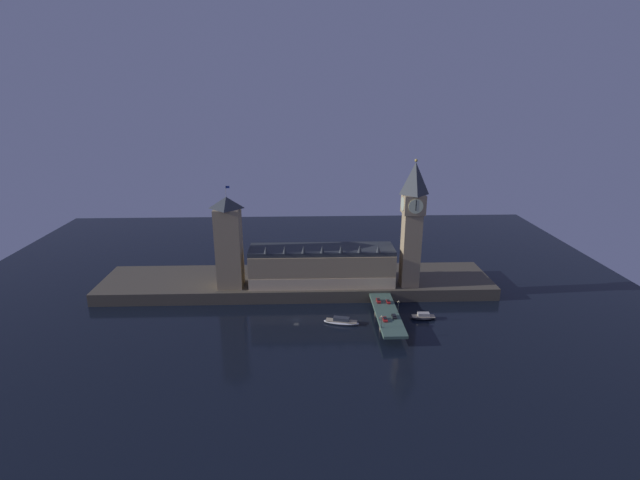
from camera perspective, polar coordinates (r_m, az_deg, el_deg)
name	(u,v)px	position (r m, az deg, el deg)	size (l,w,h in m)	color
ground_plane	(296,320)	(234.13, -2.93, -9.77)	(400.00, 400.00, 0.00)	black
embankment	(297,283)	(267.95, -2.82, -5.26)	(220.00, 42.00, 6.74)	#4C4438
parliament_hall	(322,265)	(255.35, 0.21, -3.14)	(78.80, 20.96, 24.64)	tan
clock_tower	(412,221)	(249.12, 11.30, 2.34)	(11.61, 11.72, 69.09)	tan
victoria_tower	(229,242)	(251.00, -11.15, -0.30)	(13.45, 13.45, 55.78)	tan
bridge	(387,315)	(231.15, 8.26, -9.16)	(11.07, 46.00, 5.62)	#476656
car_northbound_lead	(378,301)	(240.68, 7.20, -7.40)	(2.00, 4.76, 1.57)	red
car_northbound_trail	(385,319)	(223.02, 8.00, -9.62)	(2.06, 4.70, 1.32)	red
car_southbound_lead	(394,316)	(226.29, 9.11, -9.25)	(2.08, 4.38, 1.33)	black
car_southbound_trail	(388,302)	(240.47, 8.40, -7.50)	(1.84, 4.03, 1.40)	red
pedestrian_near_rail	(380,318)	(222.72, 7.37, -9.56)	(0.38, 0.38, 1.63)	black
street_lamp_near	(382,320)	(215.02, 7.59, -9.74)	(1.34, 0.60, 6.07)	#2D3333
street_lamp_mid	(398,305)	(229.76, 9.62, -7.92)	(1.34, 0.60, 6.27)	#2D3333
boat_upstream	(341,321)	(229.64, 2.65, -9.99)	(17.91, 8.22, 3.54)	white
boat_downstream	(423,317)	(239.48, 12.60, -9.21)	(12.91, 4.96, 3.46)	#28282D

